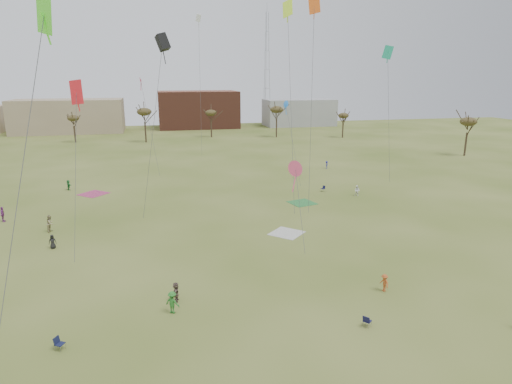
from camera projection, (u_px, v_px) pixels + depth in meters
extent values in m
plane|color=#45581B|center=(291.00, 298.00, 34.01)|extent=(260.00, 260.00, 0.00)
imported|color=#287326|center=(172.00, 302.00, 31.74)|extent=(1.26, 1.14, 1.70)
imported|color=tan|center=(50.00, 223.00, 48.42)|extent=(0.87, 1.04, 1.92)
imported|color=brown|center=(176.00, 292.00, 33.40)|extent=(0.77, 1.52, 1.57)
imported|color=black|center=(52.00, 242.00, 43.73)|extent=(0.76, 0.55, 1.45)
imported|color=#B24F21|center=(384.00, 283.00, 35.01)|extent=(0.70, 1.02, 1.46)
imported|color=#893984|center=(3.00, 214.00, 51.71)|extent=(0.56, 1.12, 1.85)
imported|color=white|center=(357.00, 191.00, 63.02)|extent=(0.95, 0.94, 1.55)
imported|color=#2A7F3B|center=(69.00, 185.00, 66.25)|extent=(1.08, 1.48, 1.55)
imported|color=navy|center=(327.00, 165.00, 81.66)|extent=(0.74, 1.02, 1.41)
cube|color=beige|center=(287.00, 233.00, 48.14)|extent=(4.53, 4.53, 0.03)
cube|color=#AB3461|center=(94.00, 194.00, 64.22)|extent=(4.94, 4.94, 0.03)
cube|color=#2D7C38|center=(302.00, 203.00, 59.67)|extent=(3.96, 3.96, 0.03)
cube|color=#141937|center=(60.00, 344.00, 27.53)|extent=(0.68, 0.68, 0.04)
cube|color=#141937|center=(56.00, 340.00, 27.54)|extent=(0.37, 0.50, 0.44)
cube|color=#15163B|center=(367.00, 321.00, 30.13)|extent=(0.70, 0.70, 0.04)
cube|color=#15163B|center=(366.00, 319.00, 29.89)|extent=(0.42, 0.47, 0.44)
cube|color=#15163A|center=(323.00, 189.00, 65.51)|extent=(0.66, 0.66, 0.04)
cube|color=#15163A|center=(324.00, 187.00, 65.58)|extent=(0.33, 0.51, 0.44)
cube|color=red|center=(76.00, 92.00, 38.30)|extent=(1.06, 1.06, 2.09)
cube|color=red|center=(77.00, 101.00, 38.48)|extent=(0.08, 0.08, 1.88)
cylinder|color=#4C4C51|center=(75.00, 177.00, 38.36)|extent=(1.09, 3.64, 14.54)
cube|color=#55E127|center=(44.00, 15.00, 21.88)|extent=(0.90, 0.90, 1.77)
cube|color=#55E127|center=(46.00, 29.00, 22.04)|extent=(0.08, 0.08, 1.59)
cylinder|color=#4C4C51|center=(16.00, 211.00, 21.65)|extent=(3.77, 4.83, 18.85)
cone|color=#E14773|center=(295.00, 169.00, 42.05)|extent=(1.60, 0.12, 1.60)
cube|color=#E14773|center=(295.00, 179.00, 42.32)|extent=(0.08, 0.08, 2.62)
cylinder|color=#4C4C51|center=(300.00, 210.00, 41.13)|extent=(0.20, 3.94, 7.28)
cube|color=orange|center=(314.00, 5.00, 49.13)|extent=(0.97, 0.97, 1.90)
cube|color=orange|center=(314.00, 11.00, 49.30)|extent=(0.08, 0.08, 1.71)
cylinder|color=#4C4C51|center=(311.00, 112.00, 50.82)|extent=(0.93, 2.71, 23.68)
cube|color=black|center=(163.00, 42.00, 45.43)|extent=(0.96, 0.96, 1.64)
cube|color=black|center=(163.00, 52.00, 45.68)|extent=(0.08, 0.08, 2.47)
cylinder|color=#4C4C51|center=(153.00, 135.00, 47.92)|extent=(3.27, 0.81, 19.32)
cone|color=blue|center=(286.00, 104.00, 66.17)|extent=(1.11, 0.08, 1.11)
cube|color=blue|center=(286.00, 109.00, 66.36)|extent=(0.08, 0.08, 1.81)
cylinder|color=#4C4C51|center=(293.00, 145.00, 65.74)|extent=(1.24, 4.46, 11.81)
cube|color=#C0F228|center=(288.00, 8.00, 51.31)|extent=(1.02, 1.02, 2.00)
cube|color=#C0F228|center=(287.00, 15.00, 51.49)|extent=(0.08, 0.08, 1.80)
cylinder|color=#4C4C51|center=(291.00, 112.00, 51.67)|extent=(0.43, 5.62, 23.62)
cone|color=#B11234|center=(141.00, 81.00, 69.75)|extent=(1.06, 0.08, 1.06)
cube|color=#B11234|center=(141.00, 85.00, 69.92)|extent=(0.08, 0.08, 1.73)
cylinder|color=#4C4C51|center=(150.00, 129.00, 70.53)|extent=(2.16, 3.04, 15.22)
cube|color=#18956F|center=(388.00, 52.00, 61.98)|extent=(0.92, 0.92, 1.81)
cube|color=#18956F|center=(387.00, 57.00, 62.14)|extent=(0.08, 0.08, 1.63)
cylinder|color=#4C4C51|center=(389.00, 120.00, 64.90)|extent=(2.26, 0.50, 19.19)
cube|color=silver|center=(199.00, 18.00, 86.55)|extent=(0.83, 0.83, 1.42)
cube|color=silver|center=(199.00, 22.00, 86.76)|extent=(0.08, 0.08, 2.12)
cylinder|color=#4C4C51|center=(200.00, 88.00, 88.46)|extent=(0.59, 3.25, 27.10)
cylinder|color=#3A2B1E|center=(75.00, 134.00, 113.54)|extent=(0.40, 0.40, 4.32)
ellipsoid|color=#473D1E|center=(73.00, 118.00, 112.47)|extent=(3.02, 3.02, 1.58)
cylinder|color=#3A2B1E|center=(146.00, 132.00, 113.56)|extent=(0.40, 0.40, 5.40)
ellipsoid|color=#473D1E|center=(144.00, 112.00, 112.21)|extent=(3.78, 3.78, 1.98)
cylinder|color=#3A2B1E|center=(211.00, 129.00, 123.22)|extent=(0.40, 0.40, 4.68)
ellipsoid|color=#473D1E|center=(211.00, 113.00, 122.06)|extent=(3.28, 3.28, 1.72)
cylinder|color=#3A2B1E|center=(276.00, 128.00, 123.30)|extent=(0.40, 0.40, 5.28)
ellipsoid|color=#473D1E|center=(277.00, 110.00, 121.99)|extent=(3.70, 3.70, 1.94)
cylinder|color=#3A2B1E|center=(343.00, 130.00, 122.65)|extent=(0.40, 0.40, 4.20)
ellipsoid|color=#473D1E|center=(344.00, 116.00, 121.61)|extent=(2.94, 2.94, 1.54)
cylinder|color=#3A2B1E|center=(466.00, 144.00, 94.53)|extent=(0.40, 0.40, 5.04)
ellipsoid|color=#473D1E|center=(468.00, 122.00, 93.27)|extent=(3.53, 3.53, 1.85)
cube|color=#937F60|center=(69.00, 116.00, 133.37)|extent=(32.00, 14.00, 10.00)
cube|color=brown|center=(198.00, 109.00, 146.54)|extent=(26.00, 16.00, 12.00)
cube|color=gray|center=(299.00, 112.00, 152.67)|extent=(24.00, 12.00, 9.00)
cylinder|color=#9EA3A8|center=(269.00, 70.00, 153.55)|extent=(0.16, 0.16, 38.00)
cylinder|color=#9EA3A8|center=(265.00, 70.00, 153.99)|extent=(0.16, 0.16, 38.00)
cylinder|color=#9EA3A8|center=(266.00, 70.00, 152.52)|extent=(0.16, 0.16, 38.00)
cylinder|color=#9EA3A8|center=(267.00, 7.00, 148.08)|extent=(0.10, 0.10, 3.00)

